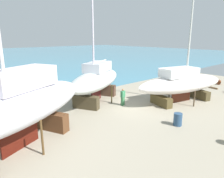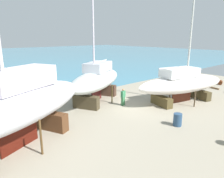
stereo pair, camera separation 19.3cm
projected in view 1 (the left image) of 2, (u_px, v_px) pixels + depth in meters
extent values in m
plane|color=gray|center=(166.00, 116.00, 16.82)|extent=(43.57, 43.57, 0.00)
cube|color=#453B22|center=(199.00, 94.00, 21.62)|extent=(1.28, 2.48, 0.91)
cube|color=#4E4123|center=(161.00, 101.00, 19.41)|extent=(1.28, 2.48, 0.91)
cylinder|color=brown|center=(169.00, 91.00, 21.85)|extent=(0.12, 0.12, 1.49)
cylinder|color=#4C3C29|center=(194.00, 99.00, 19.03)|extent=(0.12, 0.12, 1.49)
ellipsoid|color=white|center=(182.00, 84.00, 20.17)|extent=(10.41, 5.40, 1.67)
cube|color=#512315|center=(181.00, 98.00, 20.53)|extent=(2.34, 0.68, 1.17)
cube|color=white|center=(179.00, 72.00, 19.66)|extent=(3.93, 2.63, 0.84)
cylinder|color=beige|center=(193.00, 0.00, 18.51)|extent=(0.18, 0.18, 13.78)
cylinder|color=silver|center=(173.00, 68.00, 19.21)|extent=(3.41, 1.00, 0.13)
cube|color=#433925|center=(86.00, 102.00, 18.52)|extent=(1.76, 2.41, 1.17)
cube|color=#493226|center=(105.00, 90.00, 22.73)|extent=(1.76, 2.41, 1.17)
cylinder|color=#42381B|center=(112.00, 94.00, 20.03)|extent=(0.12, 0.12, 1.79)
cylinder|color=#452F26|center=(81.00, 91.00, 21.07)|extent=(0.12, 0.12, 1.79)
ellipsoid|color=silver|center=(96.00, 80.00, 20.24)|extent=(9.49, 7.04, 1.77)
cube|color=#471613|center=(96.00, 95.00, 20.61)|extent=(1.97, 1.14, 1.24)
cube|color=silver|center=(98.00, 67.00, 20.35)|extent=(3.76, 3.16, 0.89)
cylinder|color=silver|center=(92.00, 0.00, 18.03)|extent=(0.17, 0.17, 12.88)
cylinder|color=#BABFBD|center=(100.00, 61.00, 20.87)|extent=(2.88, 1.66, 0.12)
cube|color=#55341D|center=(52.00, 121.00, 14.29)|extent=(1.60, 2.43, 1.24)
cylinder|color=#523A1E|center=(42.00, 138.00, 11.15)|extent=(0.12, 0.12, 2.02)
cylinder|color=brown|center=(0.00, 127.00, 12.41)|extent=(0.12, 0.12, 2.02)
ellipsoid|color=white|center=(17.00, 108.00, 11.42)|extent=(11.14, 7.16, 2.23)
cube|color=#46120A|center=(21.00, 139.00, 11.89)|extent=(2.42, 1.15, 1.56)
cube|color=white|center=(22.00, 78.00, 11.52)|extent=(4.30, 3.22, 1.12)
cylinder|color=silver|center=(32.00, 70.00, 12.16)|extent=(3.53, 1.69, 0.13)
cube|color=#377346|center=(123.00, 101.00, 19.41)|extent=(0.37, 0.25, 0.81)
cube|color=#32774C|center=(123.00, 94.00, 19.23)|extent=(0.47, 0.31, 0.58)
sphere|color=#977150|center=(123.00, 90.00, 19.13)|extent=(0.22, 0.22, 0.22)
cylinder|color=#5A2B16|center=(219.00, 82.00, 27.99)|extent=(0.96, 0.77, 0.54)
cylinder|color=navy|center=(178.00, 119.00, 15.02)|extent=(0.61, 0.61, 0.92)
cube|color=brown|center=(212.00, 87.00, 25.87)|extent=(0.47, 1.66, 0.19)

